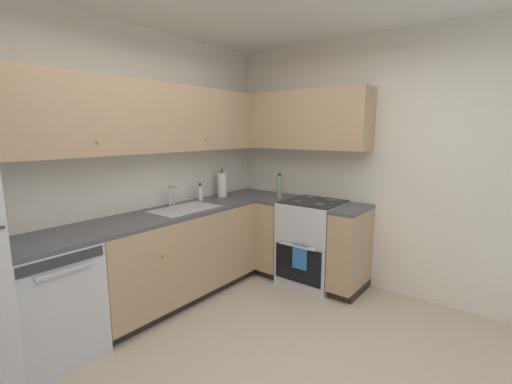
{
  "coord_description": "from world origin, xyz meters",
  "views": [
    {
      "loc": [
        -1.74,
        -1.21,
        1.69
      ],
      "look_at": [
        1.0,
        0.92,
        1.08
      ],
      "focal_mm": 24.52,
      "sensor_mm": 36.0,
      "label": 1
    }
  ],
  "objects_px": {
    "oven_range": "(313,242)",
    "paper_towel_roll": "(222,185)",
    "dishwasher": "(49,302)",
    "soap_bottle": "(200,193)",
    "oil_bottle": "(279,186)"
  },
  "relations": [
    {
      "from": "soap_bottle",
      "to": "oil_bottle",
      "type": "relative_size",
      "value": 0.68
    },
    {
      "from": "dishwasher",
      "to": "oil_bottle",
      "type": "xyz_separation_m",
      "value": [
        2.38,
        -0.43,
        0.61
      ]
    },
    {
      "from": "oven_range",
      "to": "soap_bottle",
      "type": "bearing_deg",
      "value": 123.41
    },
    {
      "from": "oven_range",
      "to": "paper_towel_roll",
      "type": "height_order",
      "value": "paper_towel_roll"
    },
    {
      "from": "oven_range",
      "to": "soap_bottle",
      "type": "distance_m",
      "value": 1.38
    },
    {
      "from": "oven_range",
      "to": "soap_bottle",
      "type": "height_order",
      "value": "soap_bottle"
    },
    {
      "from": "dishwasher",
      "to": "paper_towel_roll",
      "type": "xyz_separation_m",
      "value": [
        2.03,
        0.16,
        0.62
      ]
    },
    {
      "from": "dishwasher",
      "to": "oven_range",
      "type": "distance_m",
      "value": 2.56
    },
    {
      "from": "soap_bottle",
      "to": "oil_bottle",
      "type": "height_order",
      "value": "oil_bottle"
    },
    {
      "from": "dishwasher",
      "to": "soap_bottle",
      "type": "bearing_deg",
      "value": 6.06
    },
    {
      "from": "dishwasher",
      "to": "paper_towel_roll",
      "type": "bearing_deg",
      "value": 4.51
    },
    {
      "from": "soap_bottle",
      "to": "oil_bottle",
      "type": "distance_m",
      "value": 0.91
    },
    {
      "from": "dishwasher",
      "to": "oil_bottle",
      "type": "relative_size",
      "value": 3.08
    },
    {
      "from": "oven_range",
      "to": "oil_bottle",
      "type": "xyz_separation_m",
      "value": [
        -0.02,
        0.45,
        0.59
      ]
    },
    {
      "from": "paper_towel_roll",
      "to": "oil_bottle",
      "type": "relative_size",
      "value": 1.19
    }
  ]
}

